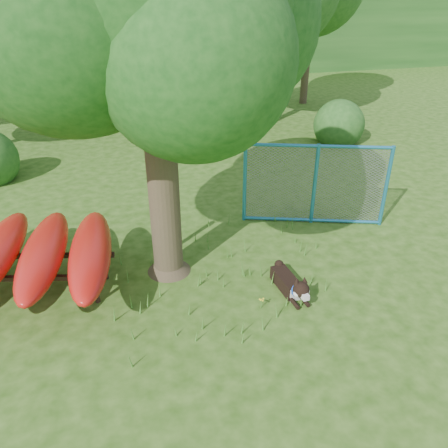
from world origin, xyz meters
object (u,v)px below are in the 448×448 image
object	(u,v)px
oak_tree	(147,4)
kayak_rack	(20,253)
fence_section	(315,185)
husky_dog	(291,285)

from	to	relation	value
oak_tree	kayak_rack	size ratio (longest dim) A/B	1.88
kayak_rack	fence_section	distance (m)	6.22
kayak_rack	husky_dog	xyz separation A→B (m)	(4.54, -1.42, -0.61)
oak_tree	fence_section	distance (m)	5.29
kayak_rack	husky_dog	bearing A→B (deg)	-2.58
fence_section	oak_tree	bearing A→B (deg)	-143.21
kayak_rack	husky_dog	size ratio (longest dim) A/B	2.99
kayak_rack	fence_section	bearing A→B (deg)	24.12
fence_section	husky_dog	bearing A→B (deg)	-102.68
fence_section	kayak_rack	bearing A→B (deg)	-149.90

